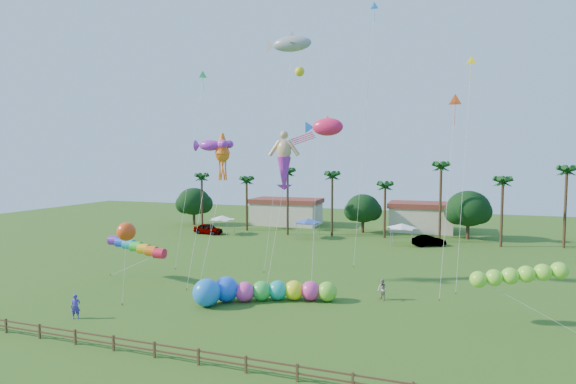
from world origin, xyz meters
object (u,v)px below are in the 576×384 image
(car_a, at_px, (208,229))
(car_b, at_px, (429,241))
(caterpillar_inflatable, at_px, (271,290))
(spectator_b, at_px, (382,290))
(spectator_a, at_px, (76,307))
(blue_ball, at_px, (207,293))

(car_a, distance_m, car_b, 34.03)
(caterpillar_inflatable, bearing_deg, car_a, 106.54)
(spectator_b, bearing_deg, spectator_a, -105.01)
(caterpillar_inflatable, bearing_deg, car_b, 47.52)
(car_b, xyz_separation_m, caterpillar_inflatable, (-11.96, -29.82, 0.14))
(car_a, xyz_separation_m, spectator_b, (30.94, -25.87, 0.07))
(spectator_a, distance_m, caterpillar_inflatable, 15.06)
(spectator_a, relative_size, caterpillar_inflatable, 0.18)
(spectator_b, height_order, caterpillar_inflatable, caterpillar_inflatable)
(car_b, relative_size, spectator_a, 2.49)
(spectator_a, xyz_separation_m, caterpillar_inflatable, (12.28, 8.72, -0.03))
(car_b, xyz_separation_m, spectator_b, (-3.09, -26.58, 0.15))
(spectator_a, height_order, blue_ball, blue_ball)
(spectator_a, relative_size, blue_ball, 0.81)
(spectator_a, bearing_deg, spectator_b, -4.40)
(car_a, xyz_separation_m, car_b, (34.02, 0.71, -0.07))
(caterpillar_inflatable, bearing_deg, spectator_b, -0.58)
(spectator_b, distance_m, blue_ball, 14.68)
(caterpillar_inflatable, height_order, blue_ball, blue_ball)
(car_a, height_order, caterpillar_inflatable, caterpillar_inflatable)
(caterpillar_inflatable, xyz_separation_m, blue_ball, (-4.41, -3.00, 0.24))
(car_a, height_order, spectator_b, spectator_b)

